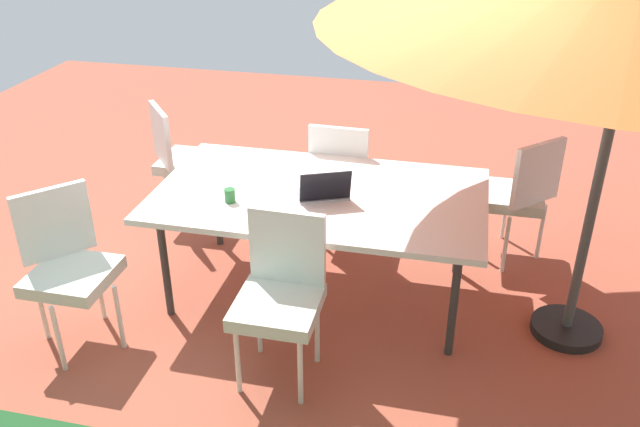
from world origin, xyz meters
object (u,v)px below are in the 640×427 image
(chair_northeast, at_px, (67,263))
(chair_south, at_px, (342,174))
(dining_table, at_px, (320,199))
(chair_southwest, at_px, (518,192))
(laptop, at_px, (323,191))
(chair_southeast, at_px, (182,156))
(cup, at_px, (230,196))
(chair_north, at_px, (280,291))

(chair_northeast, xyz_separation_m, chair_south, (-1.34, -1.60, 0.00))
(dining_table, relative_size, chair_southwest, 2.16)
(chair_southwest, xyz_separation_m, laptop, (1.25, 0.83, 0.27))
(chair_southwest, bearing_deg, laptop, -10.80)
(dining_table, relative_size, chair_southeast, 2.16)
(dining_table, distance_m, chair_southeast, 1.57)
(dining_table, bearing_deg, cup, 26.35)
(chair_northeast, height_order, chair_southwest, same)
(chair_southeast, xyz_separation_m, chair_south, (-1.32, 0.04, 0.00))
(dining_table, bearing_deg, chair_southwest, -149.63)
(chair_southeast, xyz_separation_m, chair_north, (-1.29, 1.64, 0.00))
(chair_southwest, height_order, chair_south, same)
(chair_northeast, relative_size, chair_north, 1.00)
(chair_southeast, relative_size, chair_south, 1.00)
(chair_northeast, distance_m, chair_southwest, 3.07)
(chair_north, relative_size, laptop, 2.50)
(chair_northeast, xyz_separation_m, chair_north, (-1.31, 0.00, 0.00))
(chair_southwest, relative_size, chair_north, 1.00)
(dining_table, xyz_separation_m, chair_southeast, (1.32, -0.82, -0.17))
(dining_table, xyz_separation_m, chair_north, (0.04, 0.82, -0.17))
(chair_southeast, height_order, cup, chair_southeast)
(chair_south, xyz_separation_m, chair_north, (0.03, 1.60, 0.00))
(chair_northeast, distance_m, cup, 1.04)
(chair_northeast, distance_m, chair_southeast, 1.64)
(laptop, bearing_deg, chair_southwest, -170.12)
(chair_northeast, relative_size, chair_southeast, 1.00)
(chair_southeast, bearing_deg, chair_southwest, -130.72)
(chair_southeast, bearing_deg, dining_table, -161.00)
(chair_north, bearing_deg, cup, 131.89)
(dining_table, distance_m, chair_south, 0.80)
(chair_northeast, distance_m, chair_south, 2.09)
(chair_south, xyz_separation_m, laptop, (-0.04, 0.85, 0.27))
(dining_table, xyz_separation_m, cup, (0.52, 0.26, 0.09))
(dining_table, height_order, laptop, laptop)
(chair_southwest, xyz_separation_m, chair_north, (1.32, 1.57, 0.00))
(dining_table, relative_size, cup, 23.80)
(dining_table, xyz_separation_m, laptop, (-0.04, 0.07, 0.09))
(dining_table, height_order, cup, cup)
(chair_southeast, bearing_deg, chair_south, -130.99)
(chair_southeast, distance_m, laptop, 1.65)
(chair_northeast, relative_size, cup, 11.02)
(chair_northeast, height_order, laptop, laptop)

